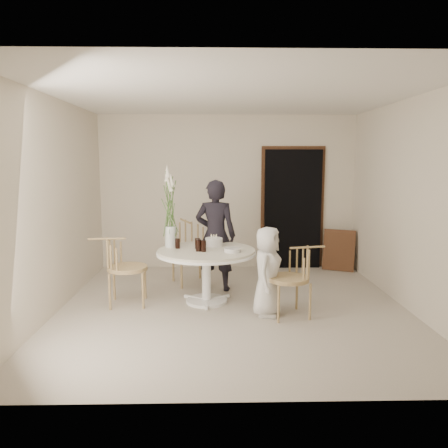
{
  "coord_description": "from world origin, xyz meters",
  "views": [
    {
      "loc": [
        -0.24,
        -5.48,
        1.91
      ],
      "look_at": [
        -0.11,
        0.3,
        1.07
      ],
      "focal_mm": 35.0,
      "sensor_mm": 36.0,
      "label": 1
    }
  ],
  "objects_px": {
    "table": "(206,258)",
    "birthday_cake": "(214,242)",
    "chair_right": "(298,271)",
    "chair_left": "(117,261)",
    "flower_vase": "(170,211)",
    "chair_far": "(188,242)",
    "boy": "(267,271)",
    "girl": "(216,235)"
  },
  "relations": [
    {
      "from": "chair_far",
      "to": "boy",
      "type": "height_order",
      "value": "boy"
    },
    {
      "from": "chair_left",
      "to": "flower_vase",
      "type": "xyz_separation_m",
      "value": [
        0.68,
        0.27,
        0.64
      ]
    },
    {
      "from": "chair_far",
      "to": "flower_vase",
      "type": "xyz_separation_m",
      "value": [
        -0.19,
        -0.86,
        0.6
      ]
    },
    {
      "from": "chair_far",
      "to": "boy",
      "type": "relative_size",
      "value": 0.88
    },
    {
      "from": "table",
      "to": "chair_far",
      "type": "bearing_deg",
      "value": 106.24
    },
    {
      "from": "chair_right",
      "to": "girl",
      "type": "height_order",
      "value": "girl"
    },
    {
      "from": "girl",
      "to": "flower_vase",
      "type": "bearing_deg",
      "value": 41.66
    },
    {
      "from": "birthday_cake",
      "to": "chair_far",
      "type": "bearing_deg",
      "value": 116.34
    },
    {
      "from": "chair_right",
      "to": "chair_far",
      "type": "bearing_deg",
      "value": -149.78
    },
    {
      "from": "table",
      "to": "girl",
      "type": "relative_size",
      "value": 0.81
    },
    {
      "from": "birthday_cake",
      "to": "flower_vase",
      "type": "xyz_separation_m",
      "value": [
        -0.6,
        -0.03,
        0.45
      ]
    },
    {
      "from": "girl",
      "to": "chair_left",
      "type": "bearing_deg",
      "value": 36.28
    },
    {
      "from": "chair_far",
      "to": "chair_left",
      "type": "xyz_separation_m",
      "value": [
        -0.87,
        -1.12,
        -0.04
      ]
    },
    {
      "from": "chair_right",
      "to": "boy",
      "type": "bearing_deg",
      "value": -103.66
    },
    {
      "from": "table",
      "to": "chair_right",
      "type": "height_order",
      "value": "chair_right"
    },
    {
      "from": "table",
      "to": "chair_right",
      "type": "relative_size",
      "value": 1.52
    },
    {
      "from": "chair_right",
      "to": "girl",
      "type": "xyz_separation_m",
      "value": [
        -1.01,
        1.11,
        0.25
      ]
    },
    {
      "from": "chair_far",
      "to": "chair_right",
      "type": "distance_m",
      "value": 2.14
    },
    {
      "from": "chair_far",
      "to": "boy",
      "type": "xyz_separation_m",
      "value": [
        1.07,
        -1.57,
        -0.07
      ]
    },
    {
      "from": "chair_left",
      "to": "birthday_cake",
      "type": "xyz_separation_m",
      "value": [
        1.28,
        0.3,
        0.19
      ]
    },
    {
      "from": "chair_far",
      "to": "girl",
      "type": "xyz_separation_m",
      "value": [
        0.43,
        -0.47,
        0.19
      ]
    },
    {
      "from": "birthday_cake",
      "to": "table",
      "type": "bearing_deg",
      "value": -113.64
    },
    {
      "from": "table",
      "to": "birthday_cake",
      "type": "xyz_separation_m",
      "value": [
        0.1,
        0.23,
        0.17
      ]
    },
    {
      "from": "chair_far",
      "to": "birthday_cake",
      "type": "distance_m",
      "value": 0.93
    },
    {
      "from": "chair_far",
      "to": "girl",
      "type": "distance_m",
      "value": 0.66
    },
    {
      "from": "boy",
      "to": "flower_vase",
      "type": "distance_m",
      "value": 1.59
    },
    {
      "from": "table",
      "to": "chair_right",
      "type": "bearing_deg",
      "value": -24.61
    },
    {
      "from": "flower_vase",
      "to": "chair_left",
      "type": "bearing_deg",
      "value": -158.55
    },
    {
      "from": "table",
      "to": "girl",
      "type": "height_order",
      "value": "girl"
    },
    {
      "from": "girl",
      "to": "table",
      "type": "bearing_deg",
      "value": 87.43
    },
    {
      "from": "chair_right",
      "to": "flower_vase",
      "type": "xyz_separation_m",
      "value": [
        -1.63,
        0.72,
        0.67
      ]
    },
    {
      "from": "table",
      "to": "birthday_cake",
      "type": "bearing_deg",
      "value": 66.36
    },
    {
      "from": "chair_right",
      "to": "chair_left",
      "type": "distance_m",
      "value": 2.36
    },
    {
      "from": "chair_far",
      "to": "chair_left",
      "type": "relative_size",
      "value": 1.06
    },
    {
      "from": "chair_left",
      "to": "flower_vase",
      "type": "relative_size",
      "value": 0.81
    },
    {
      "from": "boy",
      "to": "birthday_cake",
      "type": "bearing_deg",
      "value": 61.12
    },
    {
      "from": "flower_vase",
      "to": "birthday_cake",
      "type": "bearing_deg",
      "value": 3.03
    },
    {
      "from": "table",
      "to": "boy",
      "type": "bearing_deg",
      "value": -33.98
    },
    {
      "from": "table",
      "to": "girl",
      "type": "xyz_separation_m",
      "value": [
        0.13,
        0.59,
        0.2
      ]
    },
    {
      "from": "girl",
      "to": "chair_right",
      "type": "bearing_deg",
      "value": 141.74
    },
    {
      "from": "chair_right",
      "to": "girl",
      "type": "bearing_deg",
      "value": -149.96
    },
    {
      "from": "girl",
      "to": "birthday_cake",
      "type": "distance_m",
      "value": 0.36
    }
  ]
}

